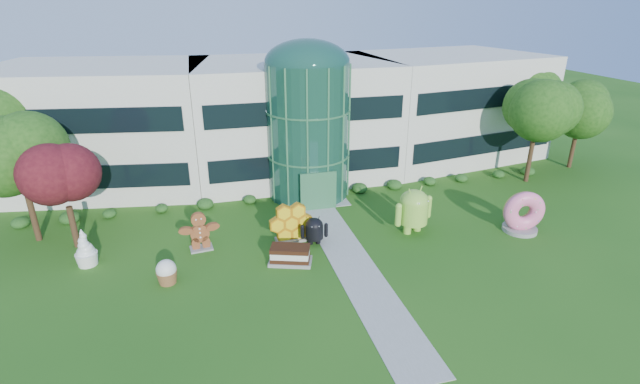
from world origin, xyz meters
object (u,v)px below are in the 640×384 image
object	(u,v)px
android_green	(414,208)
gingerbread	(200,231)
donut	(523,211)
android_black	(314,229)

from	to	relation	value
android_green	gingerbread	world-z (taller)	android_green
donut	gingerbread	xyz separation A→B (m)	(-20.01, 2.83, -0.19)
donut	gingerbread	distance (m)	20.21
android_green	gingerbread	size ratio (longest dim) A/B	1.28
donut	gingerbread	size ratio (longest dim) A/B	1.07
android_green	gingerbread	distance (m)	13.28
android_black	donut	xyz separation A→B (m)	(13.28, -1.74, 0.41)
android_green	donut	xyz separation A→B (m)	(6.79, -1.68, -0.29)
android_green	gingerbread	bearing A→B (deg)	159.65
android_green	android_black	distance (m)	6.53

